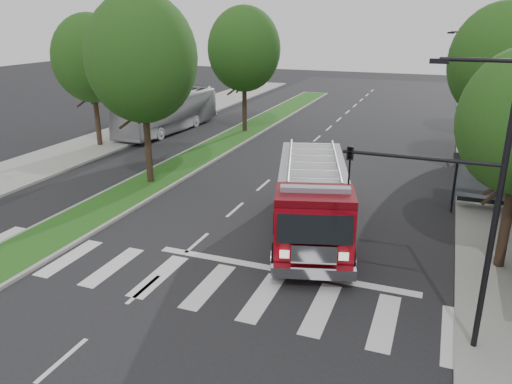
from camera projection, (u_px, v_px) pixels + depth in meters
The scene contains 14 objects.
ground at pixel (197, 243), 20.67m from camera, with size 140.00×140.00×0.00m, color black.
sidewalk_right at pixel (508, 200), 25.24m from camera, with size 5.00×80.00×0.15m, color gray.
sidewalk_left at pixel (76, 152), 34.33m from camera, with size 5.00×80.00×0.15m, color gray.
median at pixel (235, 137), 38.52m from camera, with size 3.00×50.00×0.15m.
bus_shelter at pixel (488, 170), 23.40m from camera, with size 3.20×1.60×2.61m.
tree_right_mid at pixel (501, 63), 26.97m from camera, with size 5.60×5.60×9.72m.
tree_right_far at pixel (489, 61), 35.99m from camera, with size 5.00×5.00×8.73m.
tree_median_near at pixel (142, 59), 25.70m from camera, with size 5.80×5.80×10.16m.
tree_median_far at pixel (244, 49), 38.14m from camera, with size 5.60×5.60×9.72m.
tree_left_mid at pixel (91, 58), 33.90m from camera, with size 5.20×5.20×9.16m.
streetlight_right_near at pixel (462, 190), 12.80m from camera, with size 4.08×0.22×8.00m.
streetlight_right_far at pixel (471, 86), 33.31m from camera, with size 2.11×0.20×8.00m.
fire_engine at pixel (312, 200), 20.97m from camera, with size 5.31×9.94×3.30m.
city_bus at pixel (168, 112), 40.31m from camera, with size 2.68×11.44×3.19m, color #B2B2B6.
Camera 1 is at (8.99, -16.68, 8.87)m, focal length 35.00 mm.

